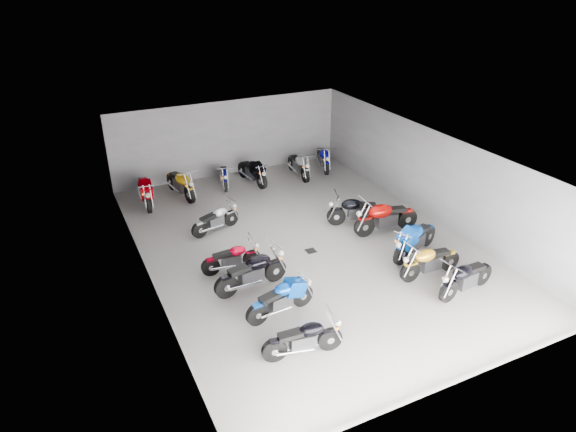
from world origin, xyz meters
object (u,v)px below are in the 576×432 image
(motorcycle_back_b, at_px, (181,183))
(motorcycle_left_d, at_px, (232,258))
(motorcycle_right_a, at_px, (466,278))
(motorcycle_right_c, at_px, (415,239))
(motorcycle_left_c, at_px, (252,272))
(motorcycle_back_c, at_px, (224,176))
(motorcycle_left_b, at_px, (281,299))
(motorcycle_back_a, at_px, (145,190))
(motorcycle_back_e, at_px, (299,165))
(motorcycle_left_f, at_px, (216,219))
(motorcycle_back_f, at_px, (323,158))
(motorcycle_left_a, at_px, (304,339))
(motorcycle_right_d, at_px, (385,217))
(motorcycle_back_d, at_px, (253,171))
(motorcycle_right_b, at_px, (430,261))
(drain_grate, at_px, (311,251))
(motorcycle_right_e, at_px, (357,211))

(motorcycle_back_b, bearing_deg, motorcycle_left_d, 79.07)
(motorcycle_right_a, bearing_deg, motorcycle_right_c, -9.86)
(motorcycle_left_c, bearing_deg, motorcycle_back_c, 159.99)
(motorcycle_left_b, xyz_separation_m, motorcycle_back_c, (1.54, 8.80, -0.04))
(motorcycle_back_a, bearing_deg, motorcycle_back_e, -175.38)
(motorcycle_left_b, distance_m, motorcycle_back_a, 8.60)
(motorcycle_right_a, height_order, motorcycle_back_c, motorcycle_right_a)
(motorcycle_left_f, xyz_separation_m, motorcycle_back_e, (4.82, 3.24, 0.07))
(motorcycle_left_c, height_order, motorcycle_back_f, motorcycle_left_c)
(motorcycle_left_a, bearing_deg, motorcycle_back_e, 162.79)
(motorcycle_left_d, xyz_separation_m, motorcycle_right_d, (5.54, 0.02, 0.13))
(motorcycle_right_a, xyz_separation_m, motorcycle_back_d, (-2.33, 9.93, 0.01))
(motorcycle_right_a, relative_size, motorcycle_right_d, 0.88)
(motorcycle_right_b, bearing_deg, motorcycle_back_b, 29.96)
(motorcycle_back_b, relative_size, motorcycle_back_c, 1.25)
(motorcycle_left_c, bearing_deg, motorcycle_left_a, -5.49)
(drain_grate, relative_size, motorcycle_right_b, 0.15)
(motorcycle_left_b, bearing_deg, motorcycle_back_e, 141.57)
(drain_grate, height_order, motorcycle_right_e, motorcycle_right_e)
(motorcycle_left_c, relative_size, motorcycle_back_d, 1.04)
(motorcycle_back_a, bearing_deg, motorcycle_back_f, -173.10)
(motorcycle_back_a, bearing_deg, motorcycle_back_b, -169.67)
(motorcycle_right_b, bearing_deg, motorcycle_right_a, -163.98)
(motorcycle_right_a, height_order, motorcycle_back_d, motorcycle_back_d)
(motorcycle_right_c, bearing_deg, motorcycle_back_c, 3.19)
(motorcycle_right_b, relative_size, motorcycle_back_f, 1.01)
(motorcycle_back_c, bearing_deg, motorcycle_right_e, 135.95)
(motorcycle_left_c, bearing_deg, motorcycle_left_d, -176.99)
(motorcycle_left_a, bearing_deg, motorcycle_left_f, -172.10)
(motorcycle_back_a, height_order, motorcycle_back_e, motorcycle_back_a)
(motorcycle_left_d, height_order, motorcycle_back_d, motorcycle_back_d)
(motorcycle_back_b, bearing_deg, motorcycle_back_e, 168.12)
(motorcycle_back_f, bearing_deg, motorcycle_right_b, 99.02)
(motorcycle_right_e, bearing_deg, motorcycle_left_f, 90.55)
(motorcycle_right_d, bearing_deg, motorcycle_left_f, 68.16)
(motorcycle_left_a, bearing_deg, motorcycle_back_a, -162.06)
(motorcycle_back_d, bearing_deg, motorcycle_back_b, -7.83)
(motorcycle_back_e, bearing_deg, motorcycle_left_a, 68.06)
(motorcycle_back_d, bearing_deg, motorcycle_right_b, 94.58)
(motorcycle_left_d, height_order, motorcycle_back_a, motorcycle_back_a)
(motorcycle_left_a, relative_size, motorcycle_back_c, 1.08)
(motorcycle_back_c, bearing_deg, motorcycle_back_f, -165.00)
(motorcycle_left_b, height_order, motorcycle_left_d, motorcycle_left_b)
(motorcycle_back_d, bearing_deg, motorcycle_left_a, 65.99)
(motorcycle_left_d, xyz_separation_m, motorcycle_back_a, (-1.33, 5.86, 0.13))
(motorcycle_left_f, relative_size, motorcycle_right_b, 0.88)
(drain_grate, distance_m, motorcycle_left_a, 4.87)
(motorcycle_left_f, relative_size, motorcycle_back_f, 0.89)
(motorcycle_right_d, xyz_separation_m, motorcycle_back_d, (-2.42, 6.00, -0.05))
(drain_grate, height_order, motorcycle_back_f, motorcycle_back_f)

